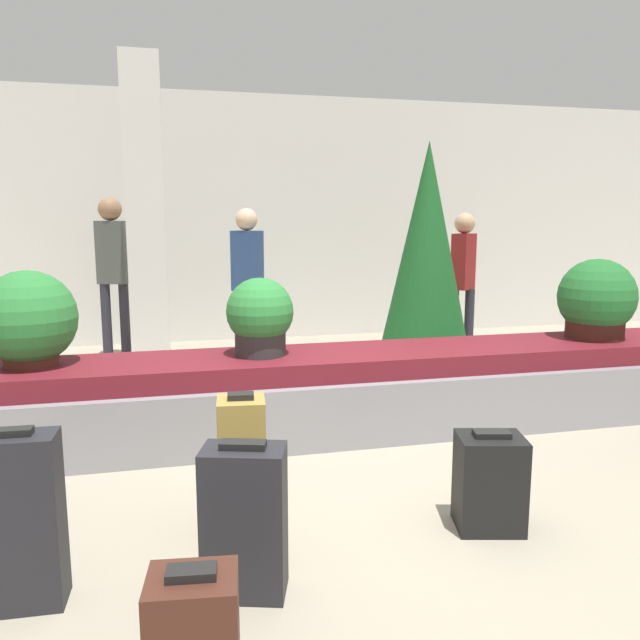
# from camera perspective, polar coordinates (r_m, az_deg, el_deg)

# --- Properties ---
(ground_plane) EXTENTS (18.00, 18.00, 0.00)m
(ground_plane) POSITION_cam_1_polar(r_m,az_deg,el_deg) (3.75, 4.60, -16.22)
(ground_plane) COLOR #9E937F
(back_wall) EXTENTS (18.00, 0.06, 3.20)m
(back_wall) POSITION_cam_1_polar(r_m,az_deg,el_deg) (8.39, -6.25, 9.14)
(back_wall) COLOR silver
(back_wall) RESTS_ON ground_plane
(carousel) EXTENTS (7.17, 0.90, 0.62)m
(carousel) POSITION_cam_1_polar(r_m,az_deg,el_deg) (4.77, 0.00, -6.78)
(carousel) COLOR gray
(carousel) RESTS_ON ground_plane
(pillar) EXTENTS (0.38, 0.38, 3.20)m
(pillar) POSITION_cam_1_polar(r_m,az_deg,el_deg) (6.61, -15.61, 8.83)
(pillar) COLOR silver
(pillar) RESTS_ON ground_plane
(suitcase_0) EXTENTS (0.26, 0.26, 0.74)m
(suitcase_0) POSITION_cam_1_polar(r_m,az_deg,el_deg) (3.34, -7.13, -12.94)
(suitcase_0) COLOR #A3843D
(suitcase_0) RESTS_ON ground_plane
(suitcase_2) EXTENTS (0.41, 0.21, 0.78)m
(suitcase_2) POSITION_cam_1_polar(r_m,az_deg,el_deg) (2.99, -26.39, -16.21)
(suitcase_2) COLOR #232328
(suitcase_2) RESTS_ON ground_plane
(suitcase_4) EXTENTS (0.39, 0.34, 0.53)m
(suitcase_4) POSITION_cam_1_polar(r_m,az_deg,el_deg) (3.48, 15.24, -14.09)
(suitcase_4) COLOR black
(suitcase_4) RESTS_ON ground_plane
(suitcase_5) EXTENTS (0.40, 0.31, 0.69)m
(suitcase_5) POSITION_cam_1_polar(r_m,az_deg,el_deg) (2.83, -6.92, -17.75)
(suitcase_5) COLOR #232328
(suitcase_5) RESTS_ON ground_plane
(potted_plant_0) EXTENTS (0.63, 0.63, 0.67)m
(potted_plant_0) POSITION_cam_1_polar(r_m,az_deg,el_deg) (5.70, 23.96, 1.62)
(potted_plant_0) COLOR #381914
(potted_plant_0) RESTS_ON carousel
(potted_plant_1) EXTENTS (0.50, 0.50, 0.57)m
(potted_plant_1) POSITION_cam_1_polar(r_m,az_deg,el_deg) (4.59, -5.51, 0.28)
(potted_plant_1) COLOR #2D2D2D
(potted_plant_1) RESTS_ON carousel
(potted_plant_2) EXTENTS (0.65, 0.65, 0.65)m
(potted_plant_2) POSITION_cam_1_polar(r_m,az_deg,el_deg) (4.68, -25.12, -0.03)
(potted_plant_2) COLOR #4C2319
(potted_plant_2) RESTS_ON carousel
(traveler_0) EXTENTS (0.37, 0.31, 1.72)m
(traveler_0) POSITION_cam_1_polar(r_m,az_deg,el_deg) (6.90, -6.65, 4.41)
(traveler_0) COLOR #282833
(traveler_0) RESTS_ON ground_plane
(traveler_1) EXTENTS (0.36, 0.35, 1.68)m
(traveler_1) POSITION_cam_1_polar(r_m,az_deg,el_deg) (7.40, 12.94, 4.30)
(traveler_1) COLOR #282833
(traveler_1) RESTS_ON ground_plane
(traveler_2) EXTENTS (0.36, 0.26, 1.84)m
(traveler_2) POSITION_cam_1_polar(r_m,az_deg,el_deg) (7.42, -18.43, 5.04)
(traveler_2) COLOR #282833
(traveler_2) RESTS_ON ground_plane
(decorated_tree) EXTENTS (0.95, 0.95, 2.37)m
(decorated_tree) POSITION_cam_1_polar(r_m,az_deg,el_deg) (6.38, 9.72, 6.07)
(decorated_tree) COLOR #4C331E
(decorated_tree) RESTS_ON ground_plane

